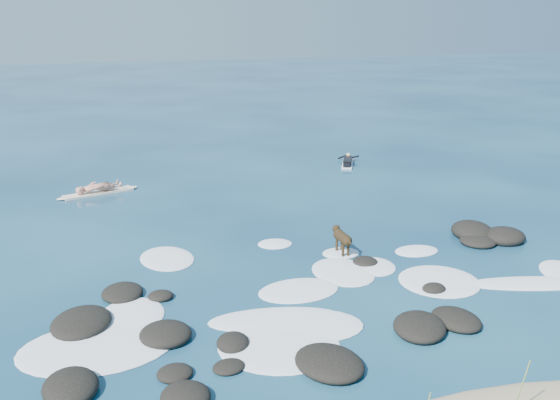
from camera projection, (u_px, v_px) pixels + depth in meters
name	position (u px, v px, depth m)	size (l,w,h in m)	color
ground	(339.00, 270.00, 17.01)	(160.00, 160.00, 0.00)	#0A2642
reef_rocks	(360.00, 294.00, 15.36)	(14.31, 7.65, 0.57)	black
breaking_foam	(304.00, 300.00, 15.20)	(14.75, 8.28, 0.12)	white
standing_surfer_rig	(97.00, 176.00, 23.99)	(3.14, 1.33, 1.83)	beige
paddling_surfer_rig	(348.00, 162.00, 28.91)	(1.46, 2.18, 0.39)	white
dog	(342.00, 237.00, 18.01)	(0.34, 1.25, 0.79)	black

